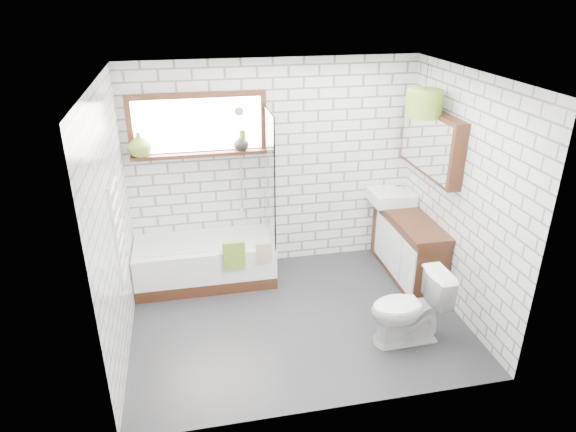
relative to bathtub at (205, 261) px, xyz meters
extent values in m
cube|color=#262629|center=(0.89, -0.95, -0.26)|extent=(3.40, 2.60, 0.01)
cube|color=white|center=(0.89, -0.95, 2.25)|extent=(3.40, 2.60, 0.01)
cube|color=white|center=(0.89, 0.36, 0.99)|extent=(3.40, 0.01, 2.50)
cube|color=white|center=(0.89, -2.25, 0.99)|extent=(3.40, 0.01, 2.50)
cube|color=white|center=(-0.81, -0.95, 0.99)|extent=(0.01, 2.60, 2.50)
cube|color=white|center=(2.60, -0.95, 0.99)|extent=(0.01, 2.60, 2.50)
cube|color=black|center=(0.04, 0.31, 1.54)|extent=(1.52, 0.16, 0.68)
cube|color=white|center=(-0.77, -0.95, 0.94)|extent=(0.06, 0.52, 1.00)
cube|color=black|center=(2.51, -0.35, 1.39)|extent=(0.16, 1.20, 0.70)
cylinder|color=silver|center=(0.49, 0.31, 1.09)|extent=(0.02, 0.02, 1.30)
cube|color=white|center=(0.00, 0.00, 0.00)|extent=(1.59, 0.70, 0.52)
cube|color=white|center=(0.78, 0.00, 1.01)|extent=(0.02, 0.72, 1.50)
cube|color=olive|center=(0.31, -0.35, 0.24)|extent=(0.24, 0.07, 0.33)
cube|color=tan|center=(0.65, -0.35, 0.24)|extent=(0.18, 0.04, 0.23)
cube|color=black|center=(2.38, -0.33, 0.13)|extent=(0.43, 1.34, 0.77)
cube|color=white|center=(2.32, 0.12, 0.58)|extent=(0.50, 0.44, 0.15)
cylinder|color=silver|center=(2.48, 0.12, 0.65)|extent=(0.04, 0.04, 0.18)
imported|color=white|center=(1.86, -1.53, 0.12)|extent=(0.44, 0.75, 0.76)
imported|color=olive|center=(-0.61, 0.28, 1.36)|extent=(0.29, 0.29, 0.27)
imported|color=black|center=(0.51, 0.28, 1.32)|extent=(0.19, 0.19, 0.19)
cylinder|color=olive|center=(0.53, 0.28, 1.34)|extent=(0.10, 0.10, 0.23)
cylinder|color=olive|center=(2.34, -0.42, 1.84)|extent=(0.38, 0.38, 0.28)
camera|label=1|loc=(-0.11, -5.34, 2.98)|focal=32.00mm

